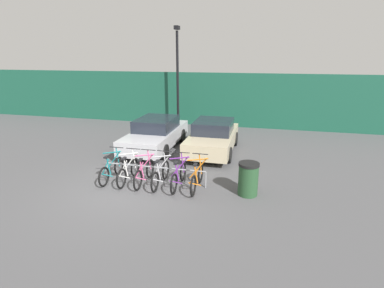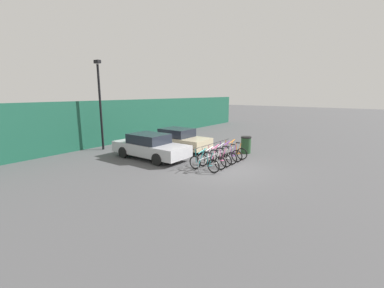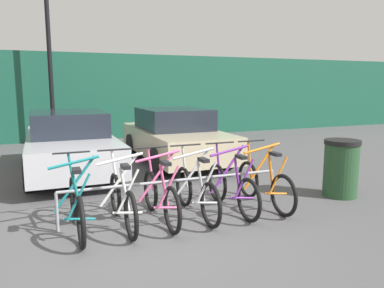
# 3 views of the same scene
# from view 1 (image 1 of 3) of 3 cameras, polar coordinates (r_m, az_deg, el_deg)

# --- Properties ---
(ground_plane) EXTENTS (120.00, 120.00, 0.00)m
(ground_plane) POSITION_cam_1_polar(r_m,az_deg,el_deg) (9.92, -11.74, -8.37)
(ground_plane) COLOR #4C4C4F
(hoarding_wall) EXTENTS (36.00, 0.16, 3.13)m
(hoarding_wall) POSITION_cam_1_polar(r_m,az_deg,el_deg) (18.20, 0.84, 8.56)
(hoarding_wall) COLOR #19513D
(hoarding_wall) RESTS_ON ground
(bike_rack) EXTENTS (3.53, 0.04, 0.57)m
(bike_rack) POSITION_cam_1_polar(r_m,az_deg,el_deg) (10.07, -7.18, -4.74)
(bike_rack) COLOR gray
(bike_rack) RESTS_ON ground
(bicycle_teal) EXTENTS (0.68, 1.71, 1.05)m
(bicycle_teal) POSITION_cam_1_polar(r_m,az_deg,el_deg) (10.59, -15.05, -4.73)
(bicycle_teal) COLOR black
(bicycle_teal) RESTS_ON ground
(bicycle_white) EXTENTS (0.68, 1.71, 1.05)m
(bicycle_white) POSITION_cam_1_polar(r_m,az_deg,el_deg) (10.32, -12.00, -5.10)
(bicycle_white) COLOR black
(bicycle_white) RESTS_ON ground
(bicycle_pink) EXTENTS (0.68, 1.71, 1.05)m
(bicycle_pink) POSITION_cam_1_polar(r_m,az_deg,el_deg) (10.09, -9.10, -5.43)
(bicycle_pink) COLOR black
(bicycle_pink) RESTS_ON ground
(bicycle_silver) EXTENTS (0.68, 1.71, 1.05)m
(bicycle_silver) POSITION_cam_1_polar(r_m,az_deg,el_deg) (9.90, -6.02, -5.77)
(bicycle_silver) COLOR black
(bicycle_silver) RESTS_ON ground
(bicycle_purple) EXTENTS (0.68, 1.71, 1.05)m
(bicycle_purple) POSITION_cam_1_polar(r_m,az_deg,el_deg) (9.72, -2.56, -6.13)
(bicycle_purple) COLOR black
(bicycle_purple) RESTS_ON ground
(bicycle_orange) EXTENTS (0.68, 1.71, 1.05)m
(bicycle_orange) POSITION_cam_1_polar(r_m,az_deg,el_deg) (9.57, 0.97, -6.47)
(bicycle_orange) COLOR black
(bicycle_orange) RESTS_ON ground
(car_silver) EXTENTS (1.91, 4.57, 1.40)m
(car_silver) POSITION_cam_1_polar(r_m,az_deg,el_deg) (13.69, -6.85, 1.97)
(car_silver) COLOR #B7B7BC
(car_silver) RESTS_ON ground
(car_beige) EXTENTS (1.91, 4.21, 1.40)m
(car_beige) POSITION_cam_1_polar(r_m,az_deg,el_deg) (13.13, 4.04, 1.42)
(car_beige) COLOR #C1B28E
(car_beige) RESTS_ON ground
(lamp_post) EXTENTS (0.24, 0.44, 5.63)m
(lamp_post) POSITION_cam_1_polar(r_m,az_deg,el_deg) (17.30, -2.77, 13.43)
(lamp_post) COLOR black
(lamp_post) RESTS_ON ground
(trash_bin) EXTENTS (0.63, 0.63, 1.03)m
(trash_bin) POSITION_cam_1_polar(r_m,az_deg,el_deg) (9.30, 10.66, -6.54)
(trash_bin) COLOR #234728
(trash_bin) RESTS_ON ground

